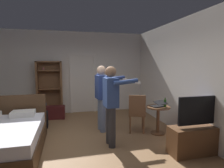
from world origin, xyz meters
TOP-DOWN VIEW (x-y plane):
  - ground_plane at (0.00, 0.00)m, footprint 6.04×6.04m
  - wall_back at (0.00, 2.80)m, footprint 5.31×0.12m
  - wall_right at (2.60, 0.00)m, footprint 0.12×5.73m
  - doorway_frame at (0.32, 2.72)m, footprint 0.93×0.08m
  - bookshelf at (-0.82, 2.58)m, footprint 0.83×0.32m
  - tv_flatscreen at (2.24, -0.99)m, footprint 1.19×0.40m
  - side_table at (1.95, 0.14)m, footprint 0.58×0.58m
  - laptop at (1.93, 0.10)m, footprint 0.39×0.39m
  - bottle_on_table at (2.09, 0.06)m, footprint 0.06×0.06m
  - wooden_chair at (1.46, 0.34)m, footprint 0.53×0.53m
  - person_blue_shirt at (0.65, -0.22)m, footprint 0.72×0.54m
  - person_striped_shirt at (0.63, 0.70)m, footprint 0.78×0.56m
  - suitcase_dark at (-0.64, 2.12)m, footprint 0.61×0.36m
  - suitcase_small at (-1.04, 1.36)m, footprint 0.49×0.39m

SIDE VIEW (x-z plane):
  - ground_plane at x=0.00m, z-range 0.00..0.00m
  - suitcase_dark at x=-0.64m, z-range 0.00..0.41m
  - suitcase_small at x=-1.04m, z-range 0.00..0.42m
  - tv_flatscreen at x=2.24m, z-range -0.24..0.91m
  - side_table at x=1.95m, z-range 0.12..0.82m
  - wooden_chair at x=1.46m, z-range 0.05..1.04m
  - laptop at x=1.93m, z-range 0.67..0.83m
  - bottle_on_table at x=2.09m, z-range 0.68..0.91m
  - person_blue_shirt at x=0.65m, z-range 0.13..1.85m
  - person_striped_shirt at x=0.63m, z-range 0.13..1.85m
  - bookshelf at x=-0.82m, z-range 0.07..1.92m
  - doorway_frame at x=0.32m, z-range 0.16..2.29m
  - wall_back at x=0.00m, z-range 0.00..2.88m
  - wall_right at x=2.60m, z-range 0.00..2.88m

